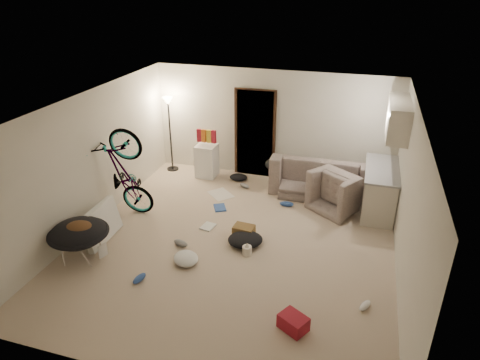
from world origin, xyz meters
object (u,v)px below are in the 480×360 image
(armchair, at_px, (343,194))
(floor_lamp, at_px, (169,118))
(kitchen_counter, at_px, (379,190))
(juicer, at_px, (247,250))
(bicycle, at_px, (127,192))
(mini_fridge, at_px, (207,161))
(drink_case_a, at_px, (244,231))
(saucer_chair, at_px, (79,238))
(drink_case_b, at_px, (293,323))
(tv_box, at_px, (101,224))
(sofa, at_px, (320,179))

(armchair, bearing_deg, floor_lamp, 24.92)
(kitchen_counter, relative_size, armchair, 1.58)
(floor_lamp, xyz_separation_m, armchair, (4.14, -0.75, -1.00))
(juicer, bearing_deg, bicycle, 166.39)
(mini_fridge, bearing_deg, drink_case_a, -53.93)
(kitchen_counter, height_order, bicycle, bicycle)
(saucer_chair, relative_size, drink_case_b, 2.67)
(armchair, xyz_separation_m, tv_box, (-4.04, -2.44, 0.01))
(drink_case_b, bearing_deg, drink_case_a, 152.62)
(sofa, xyz_separation_m, mini_fridge, (-2.67, 0.10, 0.08))
(floor_lamp, xyz_separation_m, tv_box, (0.10, -3.19, -0.98))
(mini_fridge, bearing_deg, juicer, -56.16)
(mini_fridge, height_order, juicer, mini_fridge)
(floor_lamp, xyz_separation_m, drink_case_a, (2.51, -2.37, -1.20))
(kitchen_counter, distance_m, armchair, 0.71)
(drink_case_a, xyz_separation_m, juicer, (0.21, -0.54, -0.01))
(mini_fridge, bearing_deg, floor_lamp, 175.47)
(armchair, distance_m, tv_box, 4.72)
(sofa, distance_m, armchair, 0.76)
(kitchen_counter, bearing_deg, drink_case_a, -143.36)
(drink_case_a, relative_size, juicer, 1.59)
(floor_lamp, relative_size, mini_fridge, 2.34)
(armchair, bearing_deg, tv_box, 66.34)
(saucer_chair, bearing_deg, floor_lamp, 91.50)
(tv_box, bearing_deg, bicycle, 88.40)
(drink_case_a, bearing_deg, kitchen_counter, 41.70)
(sofa, relative_size, bicycle, 1.11)
(juicer, bearing_deg, drink_case_a, 111.58)
(armchair, height_order, drink_case_b, armchair)
(kitchen_counter, xyz_separation_m, drink_case_b, (-1.05, -3.72, -0.33))
(sofa, relative_size, drink_case_b, 5.74)
(kitchen_counter, distance_m, drink_case_a, 2.91)
(mini_fridge, distance_m, saucer_chair, 3.80)
(sofa, relative_size, saucer_chair, 2.15)
(kitchen_counter, xyz_separation_m, armchair, (-0.69, -0.10, -0.13))
(sofa, xyz_separation_m, saucer_chair, (-3.51, -3.61, 0.11))
(bicycle, xyz_separation_m, juicer, (2.62, -0.64, -0.41))
(armchair, bearing_deg, drink_case_b, 119.59)
(sofa, xyz_separation_m, bicycle, (-3.51, -2.07, 0.19))
(armchair, bearing_deg, sofa, -11.12)
(tv_box, xyz_separation_m, drink_case_b, (3.68, -1.18, -0.22))
(kitchen_counter, height_order, armchair, kitchen_counter)
(tv_box, distance_m, drink_case_b, 3.87)
(sofa, height_order, drink_case_b, sofa)
(bicycle, relative_size, drink_case_a, 5.15)
(armchair, relative_size, drink_case_b, 2.58)
(saucer_chair, relative_size, tv_box, 1.01)
(floor_lamp, bearing_deg, juicer, -46.89)
(sofa, relative_size, juicer, 9.09)
(kitchen_counter, relative_size, sofa, 0.71)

